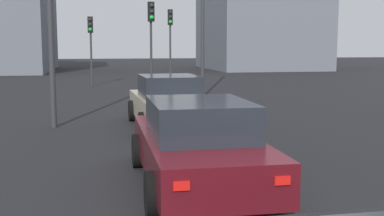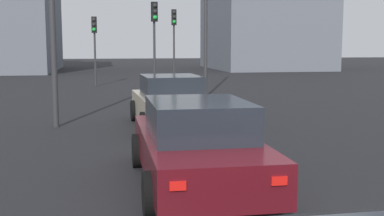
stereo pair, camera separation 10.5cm
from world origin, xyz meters
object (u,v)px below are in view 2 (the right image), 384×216
Objects in this scene: traffic_light_near_left at (174,31)px; traffic_light_near_right at (155,29)px; traffic_light_far_left at (94,36)px; car_beige_lead at (170,102)px; car_maroon_second at (196,144)px.

traffic_light_near_left is 1.02× the size of traffic_light_near_right.
traffic_light_near_left reaches higher than traffic_light_far_left.
car_maroon_second is at bearing 174.53° from car_beige_lead.
traffic_light_far_left is at bearing 5.90° from car_maroon_second.
car_beige_lead reaches higher than car_maroon_second.
traffic_light_near_left is at bearing 154.62° from traffic_light_near_right.
car_beige_lead is 9.54m from traffic_light_near_right.
car_maroon_second is at bearing -11.81° from traffic_light_near_right.
traffic_light_far_left is at bearing -160.16° from traffic_light_near_right.
car_maroon_second is 20.58m from traffic_light_far_left.
car_beige_lead is 0.96× the size of car_maroon_second.
traffic_light_near_left is (20.77, -2.63, 2.44)m from car_maroon_second.
traffic_light_far_left reaches higher than car_maroon_second.
car_maroon_second is at bearing 11.86° from traffic_light_far_left.
traffic_light_near_right is at bearing -15.29° from traffic_light_near_left.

